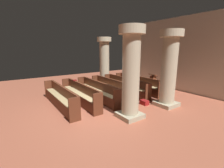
# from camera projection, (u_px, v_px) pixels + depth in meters

# --- Properties ---
(ground_plane) EXTENTS (19.20, 19.20, 0.00)m
(ground_plane) POSITION_uv_depth(u_px,v_px,m) (92.00, 108.00, 7.00)
(ground_plane) COLOR #AD5B42
(back_wall) EXTENTS (10.00, 0.16, 4.50)m
(back_wall) POSITION_uv_depth(u_px,v_px,m) (176.00, 55.00, 9.90)
(back_wall) COLOR beige
(back_wall) RESTS_ON ground
(pew_row_0) EXTENTS (3.75, 0.46, 0.93)m
(pew_row_0) POSITION_uv_depth(u_px,v_px,m) (137.00, 83.00, 9.78)
(pew_row_0) COLOR brown
(pew_row_0) RESTS_ON ground
(pew_row_1) EXTENTS (3.75, 0.46, 0.93)m
(pew_row_1) POSITION_uv_depth(u_px,v_px,m) (125.00, 85.00, 9.24)
(pew_row_1) COLOR brown
(pew_row_1) RESTS_ON ground
(pew_row_2) EXTENTS (3.75, 0.47, 0.93)m
(pew_row_2) POSITION_uv_depth(u_px,v_px,m) (112.00, 87.00, 8.70)
(pew_row_2) COLOR brown
(pew_row_2) RESTS_ON ground
(pew_row_3) EXTENTS (3.75, 0.47, 0.93)m
(pew_row_3) POSITION_uv_depth(u_px,v_px,m) (97.00, 90.00, 8.16)
(pew_row_3) COLOR brown
(pew_row_3) RESTS_ON ground
(pew_row_4) EXTENTS (3.75, 0.46, 0.93)m
(pew_row_4) POSITION_uv_depth(u_px,v_px,m) (79.00, 93.00, 7.62)
(pew_row_4) COLOR brown
(pew_row_4) RESTS_ON ground
(pew_row_5) EXTENTS (3.75, 0.46, 0.93)m
(pew_row_5) POSITION_uv_depth(u_px,v_px,m) (60.00, 96.00, 7.09)
(pew_row_5) COLOR brown
(pew_row_5) RESTS_ON ground
(pillar_aisle_side) EXTENTS (0.99, 0.99, 3.41)m
(pillar_aisle_side) POSITION_uv_depth(u_px,v_px,m) (169.00, 68.00, 6.95)
(pillar_aisle_side) COLOR tan
(pillar_aisle_side) RESTS_ON ground
(pillar_far_side) EXTENTS (0.99, 0.99, 3.41)m
(pillar_far_side) POSITION_uv_depth(u_px,v_px,m) (104.00, 61.00, 11.23)
(pillar_far_side) COLOR tan
(pillar_far_side) RESTS_ON ground
(pillar_aisle_rear) EXTENTS (0.93, 0.93, 3.41)m
(pillar_aisle_rear) POSITION_uv_depth(u_px,v_px,m) (131.00, 72.00, 5.69)
(pillar_aisle_rear) COLOR tan
(pillar_aisle_rear) RESTS_ON ground
(lectern) EXTENTS (0.48, 0.45, 1.08)m
(lectern) POSITION_uv_depth(u_px,v_px,m) (153.00, 84.00, 9.87)
(lectern) COLOR brown
(lectern) RESTS_ON ground
(hymn_book) EXTENTS (0.15, 0.20, 0.04)m
(hymn_book) POSITION_uv_depth(u_px,v_px,m) (75.00, 80.00, 8.46)
(hymn_book) COLOR maroon
(hymn_book) RESTS_ON pew_row_4
(kneeler_box_navy) EXTENTS (0.37, 0.30, 0.21)m
(kneeler_box_navy) POSITION_uv_depth(u_px,v_px,m) (130.00, 106.00, 6.94)
(kneeler_box_navy) COLOR navy
(kneeler_box_navy) RESTS_ON ground
(kneeler_box_red) EXTENTS (0.38, 0.28, 0.21)m
(kneeler_box_red) POSITION_uv_depth(u_px,v_px,m) (144.00, 102.00, 7.45)
(kneeler_box_red) COLOR maroon
(kneeler_box_red) RESTS_ON ground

